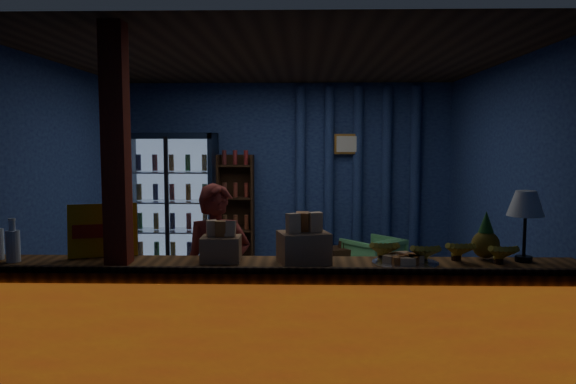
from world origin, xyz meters
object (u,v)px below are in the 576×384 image
shopkeeper (217,274)px  green_chair (373,260)px  pastry_tray (405,262)px  table_lamp (526,206)px

shopkeeper → green_chair: bearing=46.4°
green_chair → shopkeeper: bearing=19.3°
shopkeeper → green_chair: 3.09m
shopkeeper → pastry_tray: 1.54m
shopkeeper → table_lamp: 2.38m
shopkeeper → pastry_tray: bearing=-36.7°
shopkeeper → table_lamp: (2.25, -0.47, 0.61)m
green_chair → pastry_tray: bearing=47.0°
shopkeeper → table_lamp: shopkeeper is taller
table_lamp → green_chair: bearing=102.1°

